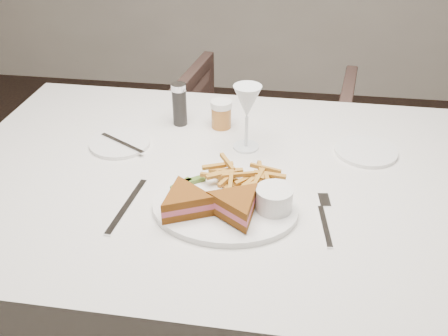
% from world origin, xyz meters
% --- Properties ---
extents(table, '(1.39, 0.93, 0.75)m').
position_xyz_m(table, '(0.00, 0.30, 0.38)').
color(table, silver).
rests_on(table, ground).
extents(chair_far, '(0.78, 0.74, 0.72)m').
position_xyz_m(chair_far, '(0.03, 1.10, 0.36)').
color(chair_far, '#49332C').
rests_on(chair_far, ground).
extents(table_setting, '(0.81, 0.60, 0.18)m').
position_xyz_m(table_setting, '(0.02, 0.25, 0.79)').
color(table_setting, white).
rests_on(table_setting, table).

